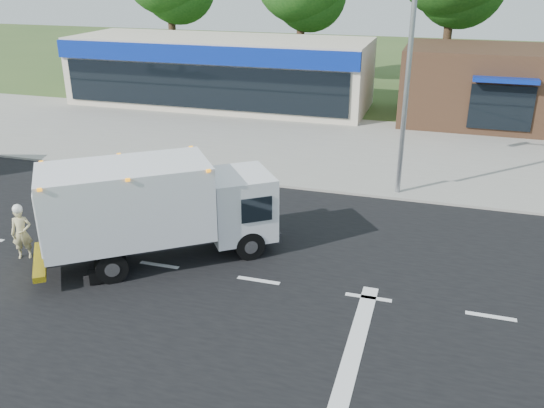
# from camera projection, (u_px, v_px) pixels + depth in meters

# --- Properties ---
(ground) EXTENTS (120.00, 120.00, 0.00)m
(ground) POSITION_uv_depth(u_px,v_px,m) (259.00, 281.00, 15.71)
(ground) COLOR #385123
(ground) RESTS_ON ground
(road_asphalt) EXTENTS (60.00, 14.00, 0.02)m
(road_asphalt) POSITION_uv_depth(u_px,v_px,m) (259.00, 281.00, 15.71)
(road_asphalt) COLOR black
(road_asphalt) RESTS_ON ground
(sidewalk) EXTENTS (60.00, 2.40, 0.12)m
(sidewalk) POSITION_uv_depth(u_px,v_px,m) (322.00, 180.00, 22.93)
(sidewalk) COLOR gray
(sidewalk) RESTS_ON ground
(parking_apron) EXTENTS (60.00, 9.00, 0.02)m
(parking_apron) POSITION_uv_depth(u_px,v_px,m) (348.00, 142.00, 28.08)
(parking_apron) COLOR gray
(parking_apron) RESTS_ON ground
(lane_markings) EXTENTS (55.20, 7.00, 0.01)m
(lane_markings) POSITION_uv_depth(u_px,v_px,m) (294.00, 315.00, 14.15)
(lane_markings) COLOR silver
(lane_markings) RESTS_ON road_asphalt
(ems_box_truck) EXTENTS (6.67, 5.67, 2.99)m
(ems_box_truck) POSITION_uv_depth(u_px,v_px,m) (154.00, 205.00, 16.21)
(ems_box_truck) COLOR black
(ems_box_truck) RESTS_ON ground
(emergency_worker) EXTENTS (0.69, 0.60, 1.69)m
(emergency_worker) POSITION_uv_depth(u_px,v_px,m) (21.00, 232.00, 16.66)
(emergency_worker) COLOR tan
(emergency_worker) RESTS_ON ground
(retail_strip_mall) EXTENTS (18.00, 6.20, 4.00)m
(retail_strip_mall) POSITION_uv_depth(u_px,v_px,m) (220.00, 71.00, 34.96)
(retail_strip_mall) COLOR beige
(retail_strip_mall) RESTS_ON ground
(brown_storefront) EXTENTS (10.00, 6.70, 4.00)m
(brown_storefront) POSITION_uv_depth(u_px,v_px,m) (499.00, 86.00, 30.72)
(brown_storefront) COLOR #382316
(brown_storefront) RESTS_ON ground
(traffic_signal_pole) EXTENTS (3.51, 0.25, 8.00)m
(traffic_signal_pole) POSITION_uv_depth(u_px,v_px,m) (390.00, 61.00, 19.90)
(traffic_signal_pole) COLOR gray
(traffic_signal_pole) RESTS_ON ground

